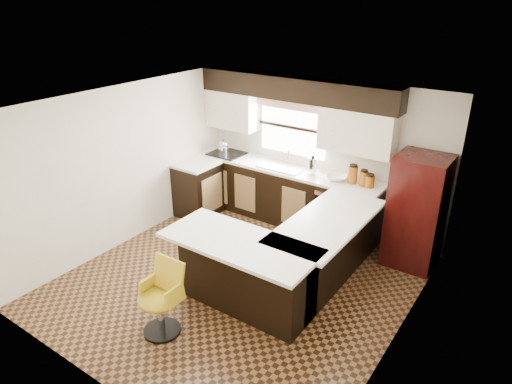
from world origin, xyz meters
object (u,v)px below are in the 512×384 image
Objects in this scene: refrigerator at (417,211)px; bar_chair at (159,300)px; peninsula_long at (322,252)px; peninsula_return at (246,274)px.

bar_chair is (-1.87, -3.10, -0.37)m from refrigerator.
peninsula_long is 2.19m from bar_chair.
peninsula_return is at bearing 61.19° from bar_chair.
refrigerator is (1.36, 2.15, 0.36)m from peninsula_return.
peninsula_return is at bearing -118.30° from peninsula_long.
bar_chair is (-0.51, -0.95, -0.01)m from peninsula_return.
peninsula_return is 1.87× the size of bar_chair.
bar_chair is (-1.03, -1.93, -0.01)m from peninsula_long.
peninsula_return is 1.08m from bar_chair.
peninsula_long is at bearing 61.70° from peninsula_return.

